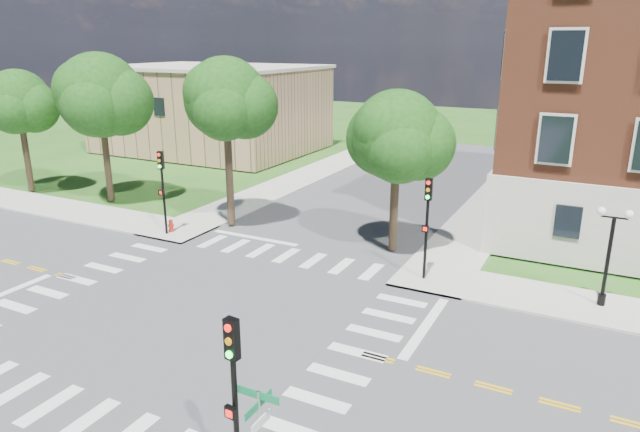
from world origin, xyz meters
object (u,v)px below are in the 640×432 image
at_px(traffic_signal_ne, 427,216).
at_px(traffic_signal_nw, 162,182).
at_px(fire_hydrant, 171,226).
at_px(twin_lamp_west, 609,251).
at_px(traffic_signal_se, 234,387).
at_px(street_sign_pole, 260,426).

relative_size(traffic_signal_ne, traffic_signal_nw, 1.00).
bearing_deg(traffic_signal_ne, fire_hydrant, -179.66).
relative_size(traffic_signal_ne, twin_lamp_west, 1.13).
xyz_separation_m(traffic_signal_nw, fire_hydrant, (0.00, 0.41, -2.72)).
bearing_deg(fire_hydrant, traffic_signal_se, -44.49).
xyz_separation_m(street_sign_pole, fire_hydrant, (-15.79, 14.83, -1.84)).
bearing_deg(traffic_signal_se, street_sign_pole, 7.73).
relative_size(traffic_signal_se, traffic_signal_nw, 1.00).
distance_m(traffic_signal_se, traffic_signal_ne, 15.00).
bearing_deg(twin_lamp_west, street_sign_pole, -113.74).
bearing_deg(traffic_signal_ne, traffic_signal_nw, -178.10).
bearing_deg(street_sign_pole, traffic_signal_ne, 92.41).
relative_size(street_sign_pole, fire_hydrant, 4.13).
relative_size(traffic_signal_nw, fire_hydrant, 6.40).
distance_m(traffic_signal_ne, twin_lamp_west, 7.56).
bearing_deg(traffic_signal_nw, traffic_signal_se, -43.69).
bearing_deg(traffic_signal_ne, street_sign_pole, -87.59).
xyz_separation_m(traffic_signal_se, street_sign_pole, (0.61, 0.08, -0.88)).
bearing_deg(twin_lamp_west, fire_hydrant, -177.99).
bearing_deg(fire_hydrant, traffic_signal_nw, -90.07).
bearing_deg(street_sign_pole, traffic_signal_nw, 137.61).
bearing_deg(traffic_signal_nw, traffic_signal_ne, 1.90).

